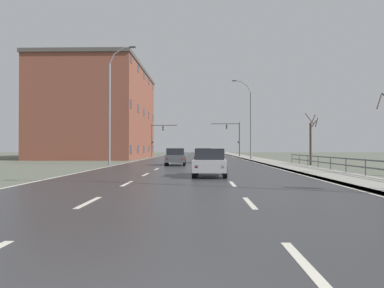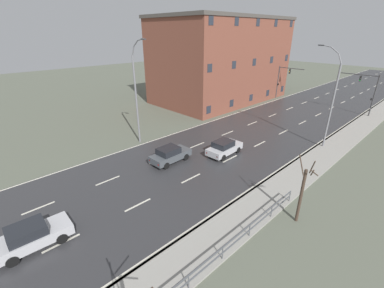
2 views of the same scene
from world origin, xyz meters
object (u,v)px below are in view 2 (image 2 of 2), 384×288
object	(u,v)px
street_lamp_left_bank	(137,95)
traffic_signal_right	(368,89)
traffic_signal_left	(282,78)
car_near_right	(224,147)
car_far_right	(170,154)
car_distant	(32,236)
brick_building	(221,60)
street_lamp_midground	(331,101)

from	to	relation	value
street_lamp_left_bank	traffic_signal_right	world-z (taller)	street_lamp_left_bank
traffic_signal_right	traffic_signal_left	size ratio (longest dim) A/B	1.03
car_near_right	car_far_right	bearing A→B (deg)	-119.46
car_far_right	car_distant	world-z (taller)	same
traffic_signal_right	car_distant	size ratio (longest dim) A/B	1.47
brick_building	traffic_signal_left	bearing A→B (deg)	47.31
traffic_signal_right	car_distant	world-z (taller)	traffic_signal_right
street_lamp_midground	brick_building	distance (m)	24.00
car_near_right	traffic_signal_left	bearing A→B (deg)	105.01
street_lamp_left_bank	car_near_right	size ratio (longest dim) A/B	2.68
street_lamp_left_bank	car_near_right	world-z (taller)	street_lamp_left_bank
traffic_signal_right	car_far_right	xyz separation A→B (m)	(-8.31, -30.80, -3.24)
car_far_right	street_lamp_midground	bearing A→B (deg)	56.93
car_far_right	traffic_signal_left	bearing A→B (deg)	98.53
traffic_signal_left	car_far_right	world-z (taller)	traffic_signal_left
car_near_right	brick_building	world-z (taller)	brick_building
street_lamp_midground	car_near_right	xyz separation A→B (m)	(-6.19, -9.37, -4.36)
street_lamp_left_bank	brick_building	size ratio (longest dim) A/B	0.47
traffic_signal_right	car_far_right	world-z (taller)	traffic_signal_right
street_lamp_left_bank	car_far_right	size ratio (longest dim) A/B	2.69
street_lamp_midground	car_near_right	bearing A→B (deg)	-123.46
traffic_signal_left	street_lamp_midground	bearing A→B (deg)	-49.78
car_far_right	traffic_signal_right	bearing A→B (deg)	73.14
traffic_signal_right	street_lamp_left_bank	bearing A→B (deg)	-115.52
street_lamp_midground	traffic_signal_right	xyz separation A→B (m)	(-0.46, 16.38, -1.12)
car_far_right	brick_building	xyz separation A→B (m)	(-13.50, 23.13, 6.25)
traffic_signal_right	brick_building	distance (m)	23.32
street_lamp_left_bank	traffic_signal_right	bearing A→B (deg)	64.48
traffic_signal_right	car_near_right	world-z (taller)	traffic_signal_right
traffic_signal_right	car_near_right	xyz separation A→B (m)	(-5.73, -25.75, -3.24)
traffic_signal_left	brick_building	bearing A→B (deg)	-132.69
street_lamp_midground	street_lamp_left_bank	bearing A→B (deg)	-137.11
traffic_signal_right	brick_building	bearing A→B (deg)	-160.63
brick_building	car_far_right	bearing A→B (deg)	-59.72
traffic_signal_left	traffic_signal_right	bearing A→B (deg)	-3.12
brick_building	street_lamp_left_bank	bearing A→B (deg)	-71.81
car_distant	street_lamp_midground	bearing A→B (deg)	79.99
street_lamp_midground	car_far_right	xyz separation A→B (m)	(-8.77, -14.42, -4.36)
traffic_signal_right	street_lamp_midground	bearing A→B (deg)	-88.39
street_lamp_midground	car_distant	world-z (taller)	street_lamp_midground
street_lamp_left_bank	traffic_signal_left	xyz separation A→B (m)	(0.38, 30.97, -1.58)
traffic_signal_left	car_distant	bearing A→B (deg)	-79.11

